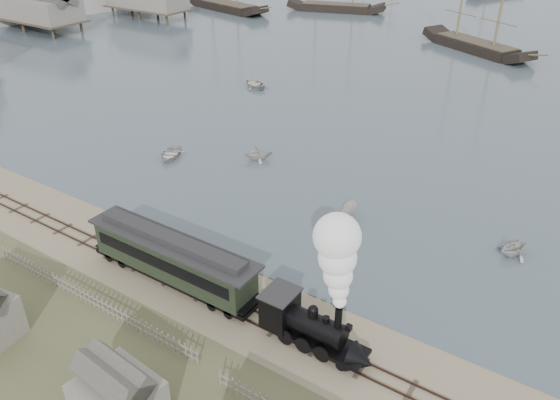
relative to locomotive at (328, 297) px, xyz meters
The scene contains 12 objects.
ground 9.76m from the locomotive, 166.89° to the left, with size 600.00×600.00×0.00m, color tan.
rail_track 9.54m from the locomotive, behind, with size 120.00×1.80×0.16m.
picket_fence_west 16.43m from the locomotive, 161.66° to the right, with size 19.00×0.10×1.20m, color slate, non-canonical shape.
western_wharf 94.44m from the locomotive, 153.59° to the left, with size 36.00×56.00×8.00m, color slate, non-canonical shape.
locomotive is the anchor object (origin of this frame).
passenger_coach 12.32m from the locomotive, behind, with size 13.75×2.65×3.34m.
beached_dinghy 9.76m from the locomotive, 165.08° to the left, with size 3.86×2.76×0.80m, color beige.
rowboat_0 30.79m from the locomotive, 150.87° to the left, with size 3.70×2.64×0.77m, color beige.
rowboat_1 27.28m from the locomotive, 134.12° to the left, with size 2.86×2.47×1.51m, color beige.
rowboat_2 15.38m from the locomotive, 112.56° to the left, with size 3.25×1.22×1.26m, color beige.
rowboat_4 18.21m from the locomotive, 67.13° to the left, with size 2.77×2.39×1.46m, color beige.
rowboat_6 50.91m from the locomotive, 130.63° to the left, with size 4.36×3.11×0.90m, color beige.
Camera 1 is at (19.53, -23.43, 24.15)m, focal length 35.00 mm.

